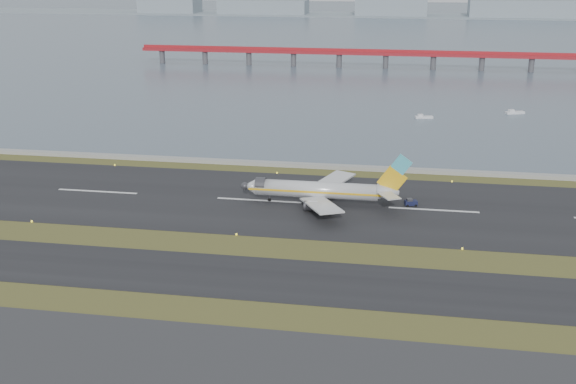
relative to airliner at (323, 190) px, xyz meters
name	(u,v)px	position (x,y,z in m)	size (l,w,h in m)	color
ground	(227,249)	(-14.97, -29.72, -3.46)	(1000.00, 1000.00, 0.00)	#304117
taxiway_strip	(211,274)	(-14.97, -41.72, -3.41)	(1000.00, 18.00, 0.10)	black
runway_strip	(259,201)	(-14.97, 0.28, -3.41)	(1000.00, 45.00, 0.10)	black
seawall	(282,164)	(-14.97, 30.28, -2.96)	(1000.00, 2.50, 1.00)	gray
bay_water	(371,30)	(-14.97, 430.28, -3.46)	(1400.00, 800.00, 1.30)	#465264
red_pier	(386,54)	(5.03, 220.28, 3.82)	(260.00, 5.00, 10.20)	maroon
far_shoreline	(395,9)	(-1.35, 590.28, 2.61)	(1400.00, 80.00, 60.50)	gray
airliner	(323,190)	(0.00, 0.00, 0.00)	(38.52, 32.89, 12.80)	silver
pushback_tug	(411,202)	(19.87, 2.37, -2.59)	(3.11, 2.26, 1.79)	#131735
workboat_near	(423,117)	(23.41, 99.58, -2.98)	(6.54, 3.33, 1.52)	silver
workboat_far	(514,112)	(56.11, 113.02, -2.93)	(7.20, 4.49, 1.67)	silver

